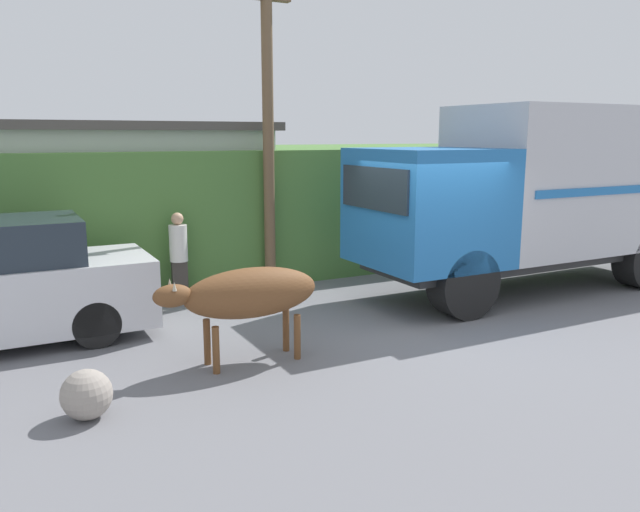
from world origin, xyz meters
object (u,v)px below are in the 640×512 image
utility_pole (268,122)px  roadside_rock (87,395)px  cargo_truck (543,190)px  pedestrian_on_hill (179,253)px  brown_cow (248,294)px

utility_pole → roadside_rock: size_ratio=11.36×
cargo_truck → roadside_rock: (-8.47, -1.91, -1.63)m
cargo_truck → utility_pole: utility_pole is taller
utility_pole → roadside_rock: bearing=-132.4°
pedestrian_on_hill → roadside_rock: (-2.11, -4.12, -0.61)m
roadside_rock → pedestrian_on_hill: bearing=62.9°
utility_pole → roadside_rock: 6.46m
pedestrian_on_hill → utility_pole: bearing=-168.6°
pedestrian_on_hill → roadside_rock: pedestrian_on_hill is taller
brown_cow → utility_pole: size_ratio=0.36×
utility_pole → brown_cow: bearing=-117.2°
pedestrian_on_hill → brown_cow: bearing=96.5°
cargo_truck → utility_pole: bearing=156.0°
cargo_truck → pedestrian_on_hill: cargo_truck is taller
pedestrian_on_hill → roadside_rock: bearing=69.6°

